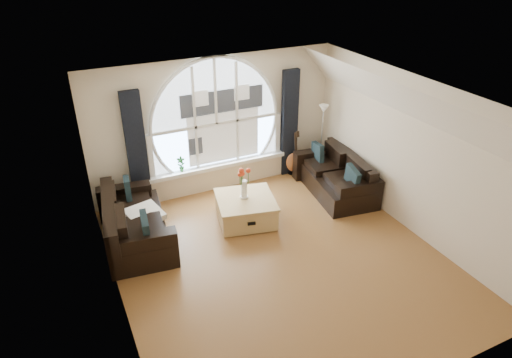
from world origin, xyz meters
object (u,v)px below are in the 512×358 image
at_px(floor_lamp, 321,141).
at_px(potted_plant, 181,164).
at_px(coffee_chest, 246,209).
at_px(guitar, 294,153).
at_px(sofa_right, 335,175).
at_px(vase_flowers, 244,179).
at_px(sofa_left, 135,221).

distance_m(floor_lamp, potted_plant, 2.98).
relative_size(coffee_chest, floor_lamp, 0.64).
bearing_deg(potted_plant, guitar, -3.94).
distance_m(sofa_right, vase_flowers, 2.10).
bearing_deg(coffee_chest, sofa_left, -173.93).
xyz_separation_m(floor_lamp, potted_plant, (-2.95, 0.42, -0.09)).
bearing_deg(vase_flowers, guitar, 34.10).
xyz_separation_m(guitar, potted_plant, (-2.45, 0.17, 0.18)).
bearing_deg(coffee_chest, vase_flowers, 110.94).
xyz_separation_m(sofa_left, vase_flowers, (1.94, -0.17, 0.45)).
bearing_deg(floor_lamp, vase_flowers, -157.77).
xyz_separation_m(coffee_chest, potted_plant, (-0.77, 1.36, 0.46)).
bearing_deg(floor_lamp, coffee_chest, -156.69).
bearing_deg(coffee_chest, potted_plant, 131.89).
bearing_deg(sofa_right, vase_flowers, -169.08).
height_order(sofa_right, coffee_chest, sofa_right).
bearing_deg(vase_flowers, sofa_right, 2.96).
distance_m(sofa_left, vase_flowers, 2.00).
relative_size(sofa_right, potted_plant, 5.78).
bearing_deg(guitar, sofa_right, -64.34).
relative_size(guitar, potted_plant, 3.40).
bearing_deg(sofa_left, guitar, 22.21).
bearing_deg(guitar, floor_lamp, -19.65).
bearing_deg(vase_flowers, coffee_chest, -81.58).
distance_m(sofa_left, floor_lamp, 4.22).
xyz_separation_m(sofa_right, vase_flowers, (-2.05, -0.11, 0.45)).
bearing_deg(vase_flowers, potted_plant, 119.99).
xyz_separation_m(sofa_left, potted_plant, (1.18, 1.14, 0.31)).
bearing_deg(sofa_left, coffee_chest, 0.79).
height_order(sofa_right, guitar, guitar).
height_order(sofa_right, vase_flowers, vase_flowers).
height_order(guitar, potted_plant, guitar).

